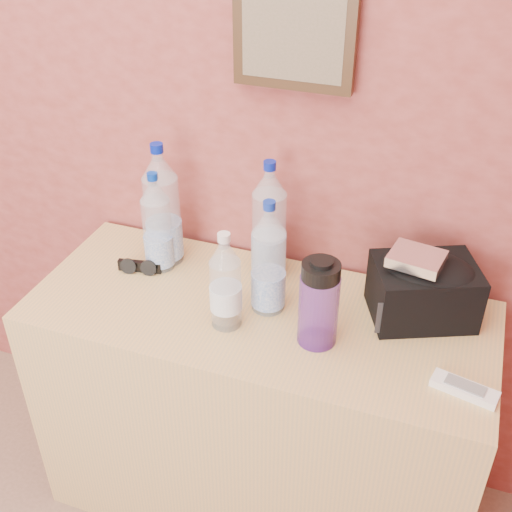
% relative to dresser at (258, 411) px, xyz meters
% --- Properties ---
extents(picture_frame, '(0.30, 0.03, 0.25)m').
position_rel_dresser_xyz_m(picture_frame, '(0.00, 0.25, 1.02)').
color(picture_frame, '#382311').
rests_on(picture_frame, room_shell).
extents(dresser, '(1.22, 0.51, 0.76)m').
position_rel_dresser_xyz_m(dresser, '(0.00, 0.00, 0.00)').
color(dresser, '#AA7749').
rests_on(dresser, ground).
extents(pet_large_a, '(0.10, 0.10, 0.36)m').
position_rel_dresser_xyz_m(pet_large_a, '(-0.33, 0.13, 0.54)').
color(pet_large_a, '#AFC1D2').
rests_on(pet_large_a, dresser).
extents(pet_large_b, '(0.08, 0.08, 0.30)m').
position_rel_dresser_xyz_m(pet_large_b, '(-0.33, 0.10, 0.51)').
color(pet_large_b, silver).
rests_on(pet_large_b, dresser).
extents(pet_large_c, '(0.09, 0.09, 0.34)m').
position_rel_dresser_xyz_m(pet_large_c, '(-0.03, 0.18, 0.53)').
color(pet_large_c, '#A8C2D7').
rests_on(pet_large_c, dresser).
extents(pet_large_d, '(0.09, 0.09, 0.32)m').
position_rel_dresser_xyz_m(pet_large_d, '(0.02, 0.02, 0.52)').
color(pet_large_d, '#CFF2FE').
rests_on(pet_large_d, dresser).
extents(pet_small, '(0.08, 0.08, 0.27)m').
position_rel_dresser_xyz_m(pet_small, '(-0.06, -0.08, 0.50)').
color(pet_small, white).
rests_on(pet_small, dresser).
extents(nalgene_bottle, '(0.10, 0.10, 0.24)m').
position_rel_dresser_xyz_m(nalgene_bottle, '(0.17, -0.06, 0.50)').
color(nalgene_bottle, '#5D279A').
rests_on(nalgene_bottle, dresser).
extents(sunglasses, '(0.13, 0.07, 0.03)m').
position_rel_dresser_xyz_m(sunglasses, '(-0.37, 0.05, 0.40)').
color(sunglasses, black).
rests_on(sunglasses, dresser).
extents(ac_remote, '(0.15, 0.08, 0.02)m').
position_rel_dresser_xyz_m(ac_remote, '(0.53, -0.12, 0.39)').
color(ac_remote, silver).
rests_on(ac_remote, dresser).
extents(toiletry_bag, '(0.30, 0.27, 0.17)m').
position_rel_dresser_xyz_m(toiletry_bag, '(0.40, 0.12, 0.47)').
color(toiletry_bag, black).
rests_on(toiletry_bag, dresser).
extents(foil_packet, '(0.14, 0.12, 0.03)m').
position_rel_dresser_xyz_m(foil_packet, '(0.37, 0.10, 0.57)').
color(foil_packet, white).
rests_on(foil_packet, toiletry_bag).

